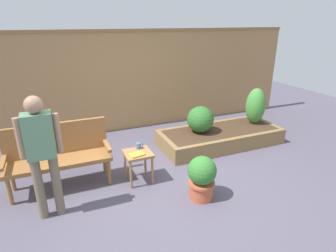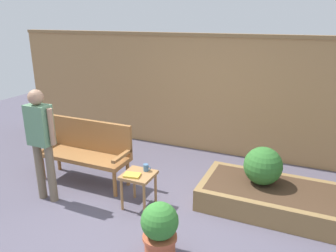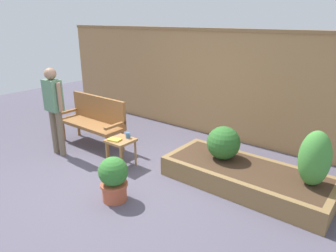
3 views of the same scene
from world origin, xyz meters
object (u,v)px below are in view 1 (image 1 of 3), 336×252
object	(u,v)px
shrub_far_corner	(255,106)
person_by_bench	(41,148)
side_table	(138,157)
book_on_table	(137,155)
shrub_near_bench	(200,119)
cup_on_table	(139,146)
garden_bench	(58,151)
potted_boxwood	(202,177)

from	to	relation	value
shrub_far_corner	person_by_bench	size ratio (longest dim) A/B	0.47
person_by_bench	shrub_far_corner	bearing A→B (deg)	15.24
shrub_far_corner	side_table	bearing A→B (deg)	-164.92
side_table	book_on_table	xyz separation A→B (m)	(-0.04, -0.09, 0.10)
book_on_table	shrub_near_bench	bearing A→B (deg)	17.62
side_table	shrub_near_bench	xyz separation A→B (m)	(1.47, 0.74, 0.16)
cup_on_table	shrub_near_bench	world-z (taller)	shrub_near_bench
side_table	book_on_table	bearing A→B (deg)	-115.32
side_table	book_on_table	world-z (taller)	book_on_table
side_table	person_by_bench	bearing A→B (deg)	-164.40
cup_on_table	book_on_table	xyz separation A→B (m)	(-0.10, -0.21, -0.03)
side_table	shrub_far_corner	xyz separation A→B (m)	(2.75, 0.74, 0.27)
book_on_table	shrub_far_corner	world-z (taller)	shrub_far_corner
garden_bench	potted_boxwood	size ratio (longest dim) A/B	2.30
book_on_table	side_table	bearing A→B (deg)	53.50
book_on_table	cup_on_table	bearing A→B (deg)	54.20
person_by_bench	potted_boxwood	bearing A→B (deg)	-12.20
book_on_table	shrub_near_bench	distance (m)	1.73
side_table	cup_on_table	world-z (taller)	cup_on_table
cup_on_table	potted_boxwood	xyz separation A→B (m)	(0.61, -0.88, -0.19)
cup_on_table	garden_bench	bearing A→B (deg)	168.09
shrub_near_bench	shrub_far_corner	distance (m)	1.29
shrub_far_corner	shrub_near_bench	bearing A→B (deg)	180.00
cup_on_table	book_on_table	size ratio (longest dim) A/B	0.52
cup_on_table	shrub_near_bench	xyz separation A→B (m)	(1.42, 0.62, 0.03)
shrub_far_corner	garden_bench	bearing A→B (deg)	-174.32
book_on_table	potted_boxwood	world-z (taller)	potted_boxwood
potted_boxwood	person_by_bench	world-z (taller)	person_by_bench
potted_boxwood	person_by_bench	size ratio (longest dim) A/B	0.40
garden_bench	shrub_near_bench	xyz separation A→B (m)	(2.56, 0.38, 0.01)
cup_on_table	person_by_bench	distance (m)	1.45
shrub_far_corner	cup_on_table	bearing A→B (deg)	-166.99
side_table	shrub_near_bench	distance (m)	1.65
potted_boxwood	shrub_far_corner	bearing A→B (deg)	35.81
garden_bench	side_table	distance (m)	1.16
shrub_near_bench	person_by_bench	size ratio (longest dim) A/B	0.33
side_table	book_on_table	distance (m)	0.14
potted_boxwood	shrub_far_corner	distance (m)	2.60
garden_bench	shrub_far_corner	distance (m)	3.87
side_table	potted_boxwood	bearing A→B (deg)	-48.97
book_on_table	person_by_bench	distance (m)	1.31
shrub_near_bench	person_by_bench	distance (m)	2.96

